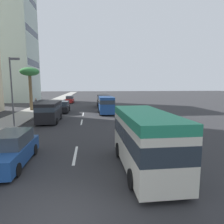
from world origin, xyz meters
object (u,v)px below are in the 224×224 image
at_px(palm_tree, 30,74).
at_px(car_fourth, 63,107).
at_px(minibus_seventh, 145,138).
at_px(street_lamp, 13,84).
at_px(car_third, 70,100).
at_px(car_second, 11,150).
at_px(van_fifth, 103,100).
at_px(pedestrian_near_lamp, 36,103).
at_px(van_lead, 50,111).
at_px(van_sixth, 106,104).

bearing_deg(palm_tree, car_fourth, -108.69).
height_order(minibus_seventh, street_lamp, street_lamp).
bearing_deg(car_third, car_second, 0.62).
bearing_deg(van_fifth, pedestrian_near_lamp, 100.18).
distance_m(van_fifth, pedestrian_near_lamp, 12.12).
xyz_separation_m(van_lead, palm_tree, (10.08, 4.84, 4.68)).
xyz_separation_m(car_second, car_fourth, (20.42, -0.06, -0.01)).
bearing_deg(minibus_seventh, pedestrian_near_lamp, 24.78).
height_order(car_third, palm_tree, palm_tree).
xyz_separation_m(car_third, street_lamp, (-26.83, 2.78, 3.50)).
height_order(van_lead, car_fourth, van_lead).
bearing_deg(car_second, van_lead, -178.31).
relative_size(car_second, pedestrian_near_lamp, 2.59).
height_order(van_lead, street_lamp, street_lamp).
height_order(car_third, car_fourth, car_fourth).
relative_size(pedestrian_near_lamp, palm_tree, 0.26).
xyz_separation_m(minibus_seventh, palm_tree, (23.59, 12.07, 4.40)).
height_order(van_sixth, street_lamp, street_lamp).
bearing_deg(car_fourth, car_second, -0.16).
height_order(van_lead, pedestrian_near_lamp, van_lead).
xyz_separation_m(car_fourth, minibus_seventh, (-21.81, -6.82, 0.80)).
relative_size(car_fourth, palm_tree, 0.69).
distance_m(car_third, van_sixth, 19.82).
relative_size(pedestrian_near_lamp, street_lamp, 0.27).
relative_size(car_fourth, minibus_seventh, 0.76).
relative_size(car_fourth, van_sixth, 0.98).
xyz_separation_m(car_fourth, van_sixth, (-2.71, -6.59, 0.66)).
relative_size(minibus_seventh, palm_tree, 0.90).
bearing_deg(van_fifth, van_sixth, 178.75).
xyz_separation_m(car_third, van_fifth, (-9.57, -7.23, 0.54)).
bearing_deg(van_lead, street_lamp, -46.03).
bearing_deg(van_fifth, van_lead, 153.67).
height_order(van_fifth, van_sixth, van_sixth).
distance_m(car_second, van_sixth, 18.93).
distance_m(car_fourth, pedestrian_near_lamp, 6.59).
bearing_deg(street_lamp, van_sixth, -49.77).
bearing_deg(car_fourth, pedestrian_near_lamp, -128.55).
relative_size(car_fourth, street_lamp, 0.71).
height_order(van_sixth, palm_tree, palm_tree).
distance_m(car_second, van_fifth, 27.53).
height_order(car_third, pedestrian_near_lamp, pedestrian_near_lamp).
xyz_separation_m(car_fourth, street_lamp, (-11.01, 3.23, 3.49)).
xyz_separation_m(van_lead, van_sixth, (5.59, -7.00, 0.14)).
xyz_separation_m(van_lead, car_second, (-12.12, -0.36, -0.51)).
bearing_deg(car_second, pedestrian_near_lamp, -168.28).
bearing_deg(van_sixth, car_third, 20.79).
xyz_separation_m(car_third, car_fourth, (-15.81, -0.45, 0.01)).
xyz_separation_m(van_fifth, street_lamp, (-17.25, 10.01, 2.96)).
height_order(car_second, palm_tree, palm_tree).
distance_m(car_fourth, van_fifth, 9.23).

